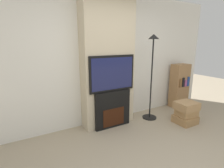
% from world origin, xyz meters
% --- Properties ---
extents(wall_back, '(6.00, 0.06, 2.70)m').
position_xyz_m(wall_back, '(0.00, 2.03, 1.35)').
color(wall_back, silver).
rests_on(wall_back, ground_plane).
extents(chimney_breast, '(1.07, 0.34, 2.70)m').
position_xyz_m(chimney_breast, '(0.00, 1.83, 1.35)').
color(chimney_breast, beige).
rests_on(chimney_breast, ground_plane).
extents(fireplace, '(0.77, 0.15, 0.76)m').
position_xyz_m(fireplace, '(0.00, 1.66, 0.38)').
color(fireplace, black).
rests_on(fireplace, ground_plane).
extents(television, '(0.97, 0.07, 0.70)m').
position_xyz_m(television, '(0.00, 1.66, 1.11)').
color(television, black).
rests_on(television, fireplace).
extents(floor_lamp, '(0.32, 0.32, 1.87)m').
position_xyz_m(floor_lamp, '(0.95, 1.58, 1.19)').
color(floor_lamp, black).
rests_on(floor_lamp, ground_plane).
extents(box_stack, '(0.49, 0.41, 0.48)m').
position_xyz_m(box_stack, '(1.45, 1.00, 0.24)').
color(box_stack, '#A37A4C').
rests_on(box_stack, ground_plane).
extents(bookshelf, '(0.47, 0.31, 1.15)m').
position_xyz_m(bookshelf, '(2.15, 1.79, 0.58)').
color(bookshelf, '#997047').
rests_on(bookshelf, ground_plane).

